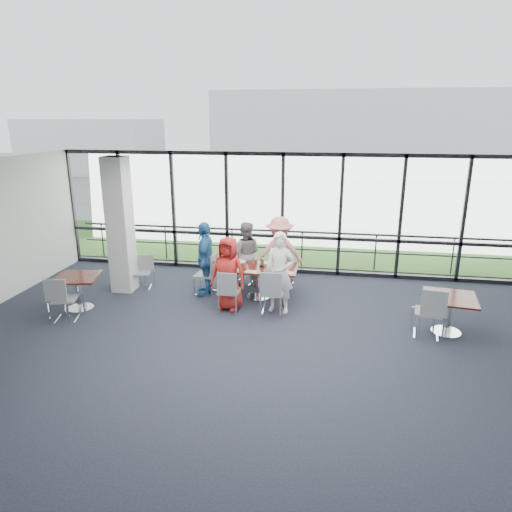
% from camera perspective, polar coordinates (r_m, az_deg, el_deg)
% --- Properties ---
extents(floor, '(12.00, 10.00, 0.02)m').
position_cam_1_polar(floor, '(7.96, -1.14, -13.51)').
color(floor, black).
rests_on(floor, ground).
extents(ceiling, '(12.00, 10.00, 0.04)m').
position_cam_1_polar(ceiling, '(6.92, -1.29, 10.11)').
color(ceiling, white).
rests_on(ceiling, ground).
extents(curtain_wall_back, '(12.00, 0.10, 3.20)m').
position_cam_1_polar(curtain_wall_back, '(12.06, 3.33, 5.25)').
color(curtain_wall_back, white).
rests_on(curtain_wall_back, ground).
extents(structural_column, '(0.50, 0.50, 3.20)m').
position_cam_1_polar(structural_column, '(11.18, -16.62, 3.65)').
color(structural_column, silver).
rests_on(structural_column, ground).
extents(apron, '(80.00, 70.00, 0.02)m').
position_cam_1_polar(apron, '(17.27, 5.15, 3.23)').
color(apron, slate).
rests_on(apron, ground).
extents(grass_strip, '(80.00, 5.00, 0.01)m').
position_cam_1_polar(grass_strip, '(15.33, 4.52, 1.62)').
color(grass_strip, '#355B1E').
rests_on(grass_strip, ground).
extents(hangar_main, '(24.00, 10.00, 6.00)m').
position_cam_1_polar(hangar_main, '(38.85, 14.24, 14.79)').
color(hangar_main, silver).
rests_on(hangar_main, ground).
extents(hangar_aux, '(10.00, 6.00, 4.00)m').
position_cam_1_polar(hangar_aux, '(39.81, -19.77, 12.93)').
color(hangar_aux, silver).
rests_on(hangar_aux, ground).
extents(guard_rail, '(12.00, 0.06, 0.06)m').
position_cam_1_polar(guard_rail, '(12.90, 3.56, 0.98)').
color(guard_rail, '#2D2D33').
rests_on(guard_rail, ground).
extents(main_table, '(1.80, 0.99, 0.75)m').
position_cam_1_polar(main_table, '(10.49, 0.28, -2.08)').
color(main_table, black).
rests_on(main_table, ground).
extents(side_table_left, '(1.06, 1.06, 0.75)m').
position_cam_1_polar(side_table_left, '(10.59, -21.42, -2.97)').
color(side_table_left, black).
rests_on(side_table_left, ground).
extents(side_table_right, '(1.07, 1.07, 0.75)m').
position_cam_1_polar(side_table_right, '(9.51, 23.05, -5.30)').
color(side_table_right, black).
rests_on(side_table_right, ground).
extents(diner_near_left, '(0.88, 0.67, 1.62)m').
position_cam_1_polar(diner_near_left, '(9.84, -3.47, -2.20)').
color(diner_near_left, '#B0211C').
rests_on(diner_near_left, ground).
extents(diner_near_right, '(0.71, 0.57, 1.75)m').
position_cam_1_polar(diner_near_right, '(9.67, 2.97, -2.11)').
color(diner_near_right, white).
rests_on(diner_near_right, ground).
extents(diner_far_left, '(0.81, 0.53, 1.60)m').
position_cam_1_polar(diner_far_left, '(11.28, -1.34, 0.29)').
color(diner_far_left, gray).
rests_on(diner_far_left, ground).
extents(diner_far_right, '(1.25, 0.83, 1.78)m').
position_cam_1_polar(diner_far_right, '(11.06, 2.94, 0.40)').
color(diner_far_right, pink).
rests_on(diner_far_right, ground).
extents(diner_end, '(0.69, 1.09, 1.76)m').
position_cam_1_polar(diner_end, '(10.68, -6.33, -0.34)').
color(diner_end, '#2B6199').
rests_on(diner_end, ground).
extents(chair_main_nl, '(0.45, 0.45, 0.91)m').
position_cam_1_polar(chair_main_nl, '(9.83, -3.37, -4.42)').
color(chair_main_nl, gray).
rests_on(chair_main_nl, ground).
extents(chair_main_nr, '(0.49, 0.49, 0.97)m').
position_cam_1_polar(chair_main_nr, '(9.65, 2.05, -4.60)').
color(chair_main_nr, gray).
rests_on(chair_main_nr, ground).
extents(chair_main_fl, '(0.46, 0.46, 0.84)m').
position_cam_1_polar(chair_main_fl, '(11.50, -1.44, -1.38)').
color(chair_main_fl, gray).
rests_on(chair_main_fl, ground).
extents(chair_main_fr, '(0.53, 0.53, 0.92)m').
position_cam_1_polar(chair_main_fr, '(11.34, 3.49, -1.47)').
color(chair_main_fr, gray).
rests_on(chair_main_fr, ground).
extents(chair_main_end, '(0.50, 0.50, 0.94)m').
position_cam_1_polar(chair_main_end, '(10.84, -6.32, -2.35)').
color(chair_main_end, gray).
rests_on(chair_main_end, ground).
extents(chair_spare_la, '(0.56, 0.56, 0.92)m').
position_cam_1_polar(chair_spare_la, '(10.17, -22.77, -4.97)').
color(chair_spare_la, gray).
rests_on(chair_spare_la, ground).
extents(chair_spare_lb, '(0.47, 0.47, 0.79)m').
position_cam_1_polar(chair_spare_lb, '(11.48, -14.03, -2.06)').
color(chair_spare_lb, gray).
rests_on(chair_spare_lb, ground).
extents(chair_spare_r, '(0.55, 0.55, 0.98)m').
position_cam_1_polar(chair_spare_r, '(9.30, 20.73, -6.57)').
color(chair_spare_r, gray).
rests_on(chair_spare_r, ground).
extents(plate_nl, '(0.25, 0.25, 0.01)m').
position_cam_1_polar(plate_nl, '(10.24, -2.67, -1.73)').
color(plate_nl, white).
rests_on(plate_nl, main_table).
extents(plate_nr, '(0.25, 0.25, 0.01)m').
position_cam_1_polar(plate_nr, '(10.11, 3.22, -1.99)').
color(plate_nr, white).
rests_on(plate_nr, main_table).
extents(plate_fl, '(0.26, 0.26, 0.01)m').
position_cam_1_polar(plate_fl, '(10.83, -1.97, -0.68)').
color(plate_fl, white).
rests_on(plate_fl, main_table).
extents(plate_fr, '(0.26, 0.26, 0.01)m').
position_cam_1_polar(plate_fr, '(10.71, 2.85, -0.89)').
color(plate_fr, white).
rests_on(plate_fr, main_table).
extents(plate_end, '(0.28, 0.28, 0.01)m').
position_cam_1_polar(plate_end, '(10.56, -3.65, -1.16)').
color(plate_end, white).
rests_on(plate_end, main_table).
extents(tumbler_a, '(0.08, 0.08, 0.15)m').
position_cam_1_polar(tumbler_a, '(10.22, -1.18, -1.34)').
color(tumbler_a, white).
rests_on(tumbler_a, main_table).
extents(tumbler_b, '(0.07, 0.07, 0.14)m').
position_cam_1_polar(tumbler_b, '(10.20, 1.57, -1.43)').
color(tumbler_b, white).
rests_on(tumbler_b, main_table).
extents(tumbler_c, '(0.07, 0.07, 0.14)m').
position_cam_1_polar(tumbler_c, '(10.60, 0.67, -0.71)').
color(tumbler_c, white).
rests_on(tumbler_c, main_table).
extents(tumbler_d, '(0.08, 0.08, 0.15)m').
position_cam_1_polar(tumbler_d, '(10.46, -3.36, -0.93)').
color(tumbler_d, white).
rests_on(tumbler_d, main_table).
extents(menu_a, '(0.32, 0.25, 0.00)m').
position_cam_1_polar(menu_a, '(10.12, -0.57, -1.97)').
color(menu_a, beige).
rests_on(menu_a, main_table).
extents(menu_b, '(0.34, 0.30, 0.00)m').
position_cam_1_polar(menu_b, '(10.10, 4.05, -2.06)').
color(menu_b, beige).
rests_on(menu_b, main_table).
extents(menu_c, '(0.37, 0.33, 0.00)m').
position_cam_1_polar(menu_c, '(10.75, 1.11, -0.84)').
color(menu_c, beige).
rests_on(menu_c, main_table).
extents(condiment_caddy, '(0.10, 0.07, 0.04)m').
position_cam_1_polar(condiment_caddy, '(10.45, 0.72, -1.26)').
color(condiment_caddy, black).
rests_on(condiment_caddy, main_table).
extents(ketchup_bottle, '(0.06, 0.06, 0.18)m').
position_cam_1_polar(ketchup_bottle, '(10.50, 0.72, -0.76)').
color(ketchup_bottle, '#9C1B0E').
rests_on(ketchup_bottle, main_table).
extents(green_bottle, '(0.05, 0.05, 0.20)m').
position_cam_1_polar(green_bottle, '(10.41, 0.87, -0.86)').
color(green_bottle, '#277B36').
rests_on(green_bottle, main_table).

